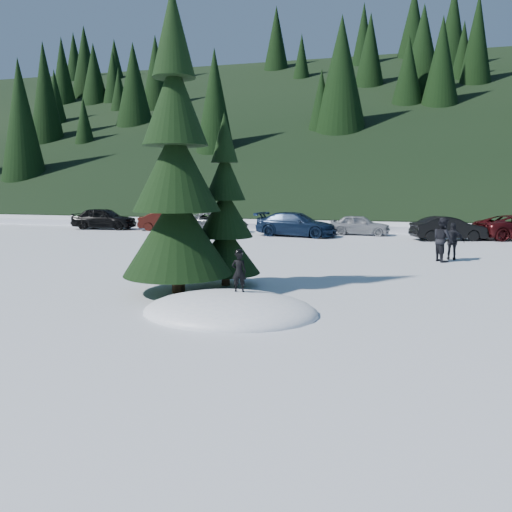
% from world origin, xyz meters
% --- Properties ---
extents(ground, '(200.00, 200.00, 0.00)m').
position_xyz_m(ground, '(0.00, 0.00, 0.00)').
color(ground, white).
rests_on(ground, ground).
extents(snow_mound, '(4.48, 3.52, 0.96)m').
position_xyz_m(snow_mound, '(0.00, 0.00, 0.00)').
color(snow_mound, white).
rests_on(snow_mound, ground).
extents(forest_hillside, '(200.00, 60.00, 25.00)m').
position_xyz_m(forest_hillside, '(0.00, 54.00, 12.50)').
color(forest_hillside, black).
rests_on(forest_hillside, ground).
extents(spruce_tall, '(3.20, 3.20, 8.60)m').
position_xyz_m(spruce_tall, '(-2.20, 1.80, 3.32)').
color(spruce_tall, black).
rests_on(spruce_tall, ground).
extents(spruce_short, '(2.20, 2.20, 5.37)m').
position_xyz_m(spruce_short, '(-1.20, 3.20, 2.10)').
color(spruce_short, black).
rests_on(spruce_short, ground).
extents(child_skier, '(0.41, 0.30, 1.02)m').
position_xyz_m(child_skier, '(0.14, 0.31, 0.99)').
color(child_skier, black).
rests_on(child_skier, snow_mound).
extents(adult_0, '(0.99, 1.09, 1.83)m').
position_xyz_m(adult_0, '(5.90, 10.26, 0.91)').
color(adult_0, black).
rests_on(adult_0, ground).
extents(adult_1, '(0.95, 0.45, 1.57)m').
position_xyz_m(adult_1, '(6.36, 10.85, 0.79)').
color(adult_1, black).
rests_on(adult_1, ground).
extents(car_0, '(4.65, 2.16, 1.54)m').
position_xyz_m(car_0, '(-15.99, 19.87, 0.77)').
color(car_0, black).
rests_on(car_0, ground).
extents(car_1, '(4.00, 2.69, 1.25)m').
position_xyz_m(car_1, '(-11.46, 20.39, 0.62)').
color(car_1, '#3D100B').
rests_on(car_1, ground).
extents(car_2, '(4.93, 3.02, 1.28)m').
position_xyz_m(car_2, '(-7.68, 20.16, 0.64)').
color(car_2, '#4D5055').
rests_on(car_2, ground).
extents(car_3, '(5.35, 2.94, 1.47)m').
position_xyz_m(car_3, '(-1.85, 18.68, 0.73)').
color(car_3, '#0E1C34').
rests_on(car_3, ground).
extents(car_4, '(3.82, 1.70, 1.28)m').
position_xyz_m(car_4, '(1.89, 20.53, 0.64)').
color(car_4, '#94979C').
rests_on(car_4, ground).
extents(car_5, '(4.37, 2.64, 1.36)m').
position_xyz_m(car_5, '(6.97, 18.72, 0.68)').
color(car_5, black).
rests_on(car_5, ground).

